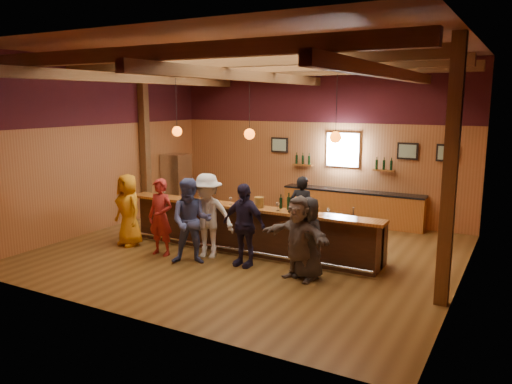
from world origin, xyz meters
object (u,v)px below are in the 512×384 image
customer_white (207,216)px  customer_navy (244,225)px  customer_orange (128,210)px  bottle_a (281,203)px  back_bar_cabinet (352,207)px  customer_denim (191,221)px  customer_dark (307,238)px  bartender (302,210)px  stainless_fridge (177,183)px  customer_brown (299,238)px  customer_redvest (161,217)px  ice_bucket (259,202)px  bar_counter (253,228)px

customer_white → customer_navy: customer_white is taller
customer_orange → bottle_a: size_ratio=5.46×
bottle_a → back_bar_cabinet: bearing=83.9°
customer_denim → customer_dark: customer_denim is taller
customer_white → customer_navy: (0.98, -0.09, -0.06)m
bartender → stainless_fridge: bearing=-18.2°
customer_denim → customer_brown: bearing=-23.7°
customer_redvest → customer_denim: customer_denim is taller
customer_brown → ice_bucket: size_ratio=7.11×
customer_denim → customer_navy: size_ratio=1.04×
stainless_fridge → customer_orange: stainless_fridge is taller
customer_redvest → bar_counter: bearing=36.6°
customer_redvest → ice_bucket: customer_redvest is taller
bar_counter → customer_navy: size_ratio=3.59×
back_bar_cabinet → stainless_fridge: (-5.30, -1.12, 0.42)m
customer_brown → stainless_fridge: bearing=159.5°
customer_navy → customer_dark: 1.47m
customer_white → customer_redvest: bearing=-176.4°
stainless_fridge → ice_bucket: bearing=-32.1°
customer_redvest → customer_white: 1.08m
customer_orange → bartender: (3.59, 2.07, -0.03)m
ice_bucket → stainless_fridge: bearing=147.9°
customer_white → bottle_a: 1.64m
customer_white → customer_dark: (2.45, -0.16, -0.13)m
customer_dark → stainless_fridge: bearing=163.8°
customer_redvest → bottle_a: (2.43, 1.12, 0.37)m
bar_counter → ice_bucket: ice_bucket is taller
customer_orange → bartender: size_ratio=1.03×
customer_orange → customer_brown: customer_orange is taller
ice_bucket → customer_redvest: bearing=-154.0°
ice_bucket → customer_dark: bearing=-27.4°
customer_brown → customer_dark: 0.19m
customer_dark → bottle_a: size_ratio=5.14×
customer_brown → customer_dark: customer_brown is taller
customer_navy → customer_dark: size_ratio=1.08×
bar_counter → customer_white: 1.21m
customer_navy → bartender: (0.43, 2.03, -0.04)m
customer_dark → back_bar_cabinet: bearing=112.4°
back_bar_cabinet → bottle_a: (-0.40, -3.74, 0.76)m
customer_brown → ice_bucket: customer_brown is taller
customer_navy → customer_orange: bearing=-174.1°
customer_dark → bottle_a: 1.45m
stainless_fridge → customer_white: bearing=-44.3°
stainless_fridge → customer_navy: 5.66m
customer_redvest → customer_navy: customer_navy is taller
back_bar_cabinet → customer_dark: size_ratio=2.46×
customer_orange → bartender: customer_orange is taller
bar_counter → customer_redvest: (-1.65, -1.29, 0.34)m
customer_dark → bottle_a: bearing=152.7°
customer_orange → customer_brown: 4.52m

